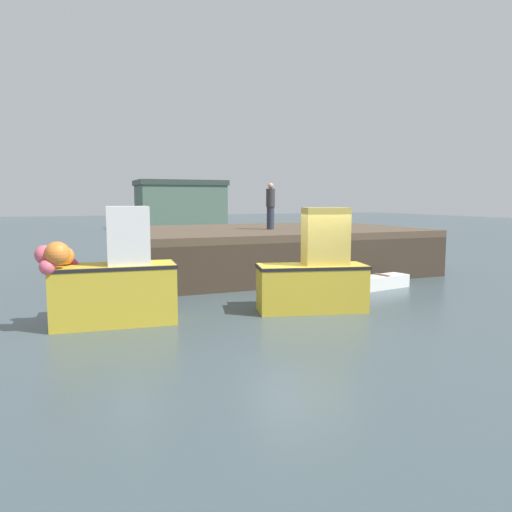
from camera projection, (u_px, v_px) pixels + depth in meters
ground at (300, 314)px, 12.48m from camera, size 120.00×160.00×0.10m
pier at (271, 236)px, 18.90m from camera, size 11.49×7.49×1.73m
fishing_boat_near_left at (113, 280)px, 11.16m from camera, size 3.08×1.37×2.72m
fishing_boat_near_right at (315, 274)px, 12.52m from camera, size 2.98×1.72×2.67m
rowboat at (382, 282)px, 15.86m from camera, size 1.96×1.00×0.45m
dockworker at (271, 206)px, 18.64m from camera, size 0.34×0.34×1.77m
warehouse at (180, 205)px, 47.60m from camera, size 8.38×5.38×4.71m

